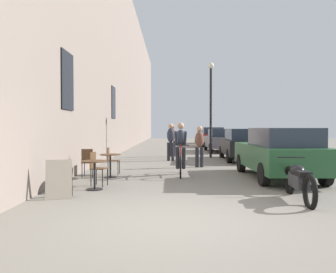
{
  "coord_description": "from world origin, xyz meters",
  "views": [
    {
      "loc": [
        -0.18,
        -5.45,
        1.53
      ],
      "look_at": [
        -0.28,
        12.02,
        1.08
      ],
      "focal_mm": 35.76,
      "sensor_mm": 36.0,
      "label": 1
    }
  ],
  "objects_px": {
    "cafe_chair_mid_toward_wall": "(111,159)",
    "cyclist_on_bicycle": "(181,150)",
    "sandwich_board_sign": "(59,179)",
    "pedestrian_near": "(199,144)",
    "parked_car_nearest": "(279,152)",
    "parked_car_second": "(242,144)",
    "cafe_chair_near_toward_street": "(97,166)",
    "parked_car_third": "(220,140)",
    "cafe_chair_mid_toward_street": "(88,161)",
    "parked_car_fourth": "(211,137)",
    "parked_motorcycle": "(299,181)",
    "pedestrian_far": "(173,138)",
    "parked_car_fifth": "(205,136)",
    "cafe_table_mid": "(110,161)",
    "pedestrian_mid": "(171,140)",
    "street_lamp": "(211,97)",
    "cafe_table_near": "(95,169)"
  },
  "relations": [
    {
      "from": "pedestrian_far",
      "to": "parked_car_second",
      "type": "relative_size",
      "value": 0.41
    },
    {
      "from": "cafe_table_near",
      "to": "street_lamp",
      "type": "relative_size",
      "value": 0.15
    },
    {
      "from": "cafe_chair_mid_toward_wall",
      "to": "parked_car_second",
      "type": "height_order",
      "value": "parked_car_second"
    },
    {
      "from": "parked_car_fifth",
      "to": "cafe_table_mid",
      "type": "bearing_deg",
      "value": -103.23
    },
    {
      "from": "pedestrian_far",
      "to": "parked_car_fifth",
      "type": "relative_size",
      "value": 0.42
    },
    {
      "from": "cafe_table_mid",
      "to": "parked_motorcycle",
      "type": "bearing_deg",
      "value": -35.09
    },
    {
      "from": "cafe_chair_mid_toward_wall",
      "to": "pedestrian_far",
      "type": "distance_m",
      "value": 7.3
    },
    {
      "from": "cafe_chair_near_toward_street",
      "to": "parked_car_second",
      "type": "relative_size",
      "value": 0.21
    },
    {
      "from": "pedestrian_near",
      "to": "parked_car_nearest",
      "type": "bearing_deg",
      "value": -53.91
    },
    {
      "from": "parked_car_fourth",
      "to": "parked_motorcycle",
      "type": "height_order",
      "value": "parked_car_fourth"
    },
    {
      "from": "street_lamp",
      "to": "parked_motorcycle",
      "type": "distance_m",
      "value": 10.56
    },
    {
      "from": "cafe_chair_near_toward_street",
      "to": "parked_car_third",
      "type": "bearing_deg",
      "value": 67.81
    },
    {
      "from": "parked_car_second",
      "to": "cafe_chair_near_toward_street",
      "type": "bearing_deg",
      "value": -127.58
    },
    {
      "from": "cafe_chair_mid_toward_wall",
      "to": "parked_motorcycle",
      "type": "xyz_separation_m",
      "value": [
        4.66,
        -3.85,
        -0.11
      ]
    },
    {
      "from": "street_lamp",
      "to": "parked_car_third",
      "type": "relative_size",
      "value": 1.18
    },
    {
      "from": "cafe_table_mid",
      "to": "pedestrian_far",
      "type": "relative_size",
      "value": 0.42
    },
    {
      "from": "pedestrian_near",
      "to": "parked_car_second",
      "type": "distance_m",
      "value": 3.57
    },
    {
      "from": "pedestrian_far",
      "to": "parked_car_fifth",
      "type": "xyz_separation_m",
      "value": [
        3.35,
        15.07,
        -0.23
      ]
    },
    {
      "from": "sandwich_board_sign",
      "to": "pedestrian_near",
      "type": "height_order",
      "value": "pedestrian_near"
    },
    {
      "from": "pedestrian_near",
      "to": "parked_car_fourth",
      "type": "relative_size",
      "value": 0.36
    },
    {
      "from": "pedestrian_mid",
      "to": "sandwich_board_sign",
      "type": "bearing_deg",
      "value": -106.39
    },
    {
      "from": "pedestrian_far",
      "to": "parked_car_third",
      "type": "relative_size",
      "value": 0.42
    },
    {
      "from": "sandwich_board_sign",
      "to": "parked_car_nearest",
      "type": "relative_size",
      "value": 0.19
    },
    {
      "from": "street_lamp",
      "to": "parked_car_third",
      "type": "distance_m",
      "value": 5.01
    },
    {
      "from": "pedestrian_mid",
      "to": "parked_car_second",
      "type": "height_order",
      "value": "pedestrian_mid"
    },
    {
      "from": "pedestrian_far",
      "to": "cafe_chair_mid_toward_wall",
      "type": "bearing_deg",
      "value": -106.45
    },
    {
      "from": "parked_car_second",
      "to": "parked_car_fifth",
      "type": "relative_size",
      "value": 1.04
    },
    {
      "from": "cafe_table_mid",
      "to": "parked_car_fourth",
      "type": "distance_m",
      "value": 18.09
    },
    {
      "from": "cafe_table_mid",
      "to": "parked_car_nearest",
      "type": "relative_size",
      "value": 0.17
    },
    {
      "from": "parked_motorcycle",
      "to": "cyclist_on_bicycle",
      "type": "bearing_deg",
      "value": 122.57
    },
    {
      "from": "parked_car_fourth",
      "to": "parked_motorcycle",
      "type": "relative_size",
      "value": 2.09
    },
    {
      "from": "cafe_chair_mid_toward_street",
      "to": "parked_car_fifth",
      "type": "relative_size",
      "value": 0.22
    },
    {
      "from": "cafe_chair_mid_toward_street",
      "to": "parked_car_third",
      "type": "height_order",
      "value": "parked_car_third"
    },
    {
      "from": "cafe_chair_mid_toward_street",
      "to": "parked_car_nearest",
      "type": "height_order",
      "value": "parked_car_nearest"
    },
    {
      "from": "cafe_table_mid",
      "to": "cafe_chair_mid_toward_street",
      "type": "xyz_separation_m",
      "value": [
        -0.68,
        -0.08,
        -0.0
      ]
    },
    {
      "from": "cafe_chair_mid_toward_street",
      "to": "pedestrian_far",
      "type": "height_order",
      "value": "pedestrian_far"
    },
    {
      "from": "cafe_table_near",
      "to": "street_lamp",
      "type": "xyz_separation_m",
      "value": [
        3.97,
        9.04,
        2.59
      ]
    },
    {
      "from": "parked_car_third",
      "to": "cafe_chair_mid_toward_wall",
      "type": "bearing_deg",
      "value": -116.01
    },
    {
      "from": "cafe_chair_mid_toward_wall",
      "to": "parked_car_nearest",
      "type": "relative_size",
      "value": 0.21
    },
    {
      "from": "pedestrian_near",
      "to": "parked_car_nearest",
      "type": "distance_m",
      "value": 3.63
    },
    {
      "from": "pedestrian_far",
      "to": "parked_motorcycle",
      "type": "bearing_deg",
      "value": -76.52
    },
    {
      "from": "cyclist_on_bicycle",
      "to": "parked_car_fifth",
      "type": "relative_size",
      "value": 0.43
    },
    {
      "from": "cafe_chair_near_toward_street",
      "to": "parked_car_fourth",
      "type": "height_order",
      "value": "parked_car_fourth"
    },
    {
      "from": "cafe_chair_mid_toward_wall",
      "to": "pedestrian_near",
      "type": "relative_size",
      "value": 0.55
    },
    {
      "from": "cafe_table_mid",
      "to": "pedestrian_mid",
      "type": "relative_size",
      "value": 0.41
    },
    {
      "from": "sandwich_board_sign",
      "to": "parked_motorcycle",
      "type": "distance_m",
      "value": 5.16
    },
    {
      "from": "parked_car_third",
      "to": "cafe_chair_near_toward_street",
      "type": "bearing_deg",
      "value": -112.19
    },
    {
      "from": "cyclist_on_bicycle",
      "to": "pedestrian_mid",
      "type": "distance_m",
      "value": 4.79
    },
    {
      "from": "cafe_chair_near_toward_street",
      "to": "parked_motorcycle",
      "type": "height_order",
      "value": "cafe_chair_near_toward_street"
    },
    {
      "from": "cafe_chair_mid_toward_wall",
      "to": "cyclist_on_bicycle",
      "type": "xyz_separation_m",
      "value": [
        2.27,
        -0.11,
        0.29
      ]
    }
  ]
}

